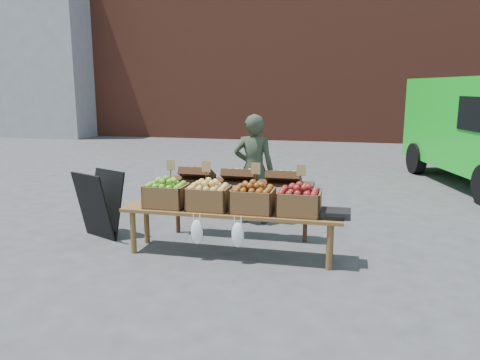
% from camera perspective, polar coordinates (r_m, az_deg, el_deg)
% --- Properties ---
extents(ground, '(80.00, 80.00, 0.00)m').
position_cam_1_polar(ground, '(5.37, 7.79, -11.16)').
color(ground, '#414143').
extents(brick_building, '(24.00, 4.00, 10.00)m').
position_cam_1_polar(brick_building, '(20.18, 12.54, 19.45)').
color(brick_building, brown).
rests_on(brick_building, ground).
extents(grey_building, '(8.00, 3.00, 7.00)m').
position_cam_1_polar(grey_building, '(23.08, -26.37, 13.77)').
color(grey_building, gray).
rests_on(grey_building, ground).
extents(vendor, '(0.64, 0.45, 1.65)m').
position_cam_1_polar(vendor, '(7.02, 1.69, 1.31)').
color(vendor, '#303A29').
rests_on(vendor, ground).
extents(chalkboard_sign, '(0.70, 0.56, 0.93)m').
position_cam_1_polar(chalkboard_sign, '(6.68, -16.74, -2.84)').
color(chalkboard_sign, black).
rests_on(chalkboard_sign, ground).
extents(back_table, '(2.10, 0.44, 1.04)m').
position_cam_1_polar(back_table, '(6.39, -0.06, -2.51)').
color(back_table, '#3A2112').
rests_on(back_table, ground).
extents(display_bench, '(2.70, 0.56, 0.57)m').
position_cam_1_polar(display_bench, '(5.76, -1.14, -6.47)').
color(display_bench, brown).
rests_on(display_bench, ground).
extents(crate_golden_apples, '(0.50, 0.40, 0.28)m').
position_cam_1_polar(crate_golden_apples, '(5.90, -8.95, -1.90)').
color(crate_golden_apples, '#599823').
rests_on(crate_golden_apples, display_bench).
extents(crate_russet_pears, '(0.50, 0.40, 0.28)m').
position_cam_1_polar(crate_russet_pears, '(5.72, -3.83, -2.21)').
color(crate_russet_pears, gold).
rests_on(crate_russet_pears, display_bench).
extents(crate_red_apples, '(0.50, 0.40, 0.28)m').
position_cam_1_polar(crate_red_apples, '(5.59, 1.58, -2.51)').
color(crate_red_apples, brown).
rests_on(crate_red_apples, display_bench).
extents(crate_green_apples, '(0.50, 0.40, 0.28)m').
position_cam_1_polar(crate_green_apples, '(5.51, 7.20, -2.80)').
color(crate_green_apples, '#63010E').
rests_on(crate_green_apples, display_bench).
extents(weighing_scale, '(0.34, 0.30, 0.08)m').
position_cam_1_polar(weighing_scale, '(5.51, 11.58, -4.02)').
color(weighing_scale, black).
rests_on(weighing_scale, display_bench).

